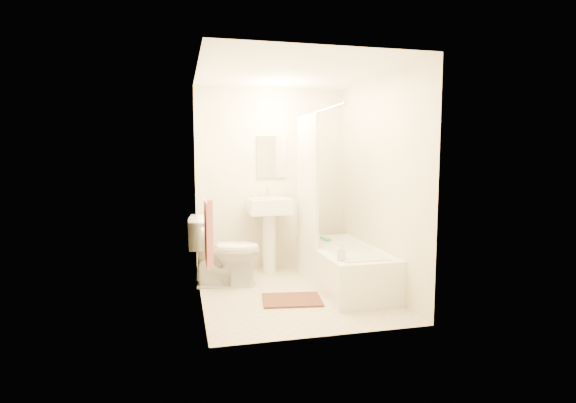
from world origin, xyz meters
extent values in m
plane|color=beige|center=(0.00, 0.00, 0.00)|extent=(2.40, 2.40, 0.00)
plane|color=white|center=(0.00, 0.00, 2.40)|extent=(2.40, 2.40, 0.00)
cube|color=beige|center=(0.00, 1.20, 1.20)|extent=(2.00, 0.02, 2.40)
cube|color=beige|center=(-1.00, 0.00, 1.20)|extent=(0.02, 2.40, 2.40)
cube|color=beige|center=(1.00, 0.00, 1.20)|extent=(0.02, 2.40, 2.40)
cube|color=white|center=(0.00, 1.18, 1.50)|extent=(0.40, 0.03, 0.55)
cylinder|color=silver|center=(0.30, 0.10, 2.00)|extent=(0.03, 1.70, 0.03)
cube|color=silver|center=(0.30, 0.50, 1.22)|extent=(0.04, 0.80, 1.55)
cylinder|color=silver|center=(-0.96, -0.25, 1.10)|extent=(0.02, 0.60, 0.02)
cube|color=#CC7266|center=(-0.93, -0.25, 0.78)|extent=(0.06, 0.45, 0.66)
cylinder|color=white|center=(-0.93, 0.12, 0.70)|extent=(0.11, 0.12, 0.12)
imported|color=white|center=(-0.69, 0.51, 0.40)|extent=(0.87, 0.56, 0.81)
cube|color=#552620|center=(-0.08, -0.24, 0.01)|extent=(0.67, 0.54, 0.02)
imported|color=white|center=(0.39, -0.45, 0.55)|extent=(0.11, 0.11, 0.18)
cube|color=#3EA26F|center=(0.56, 0.56, 0.48)|extent=(0.08, 0.22, 0.04)
camera|label=1|loc=(-1.19, -4.69, 1.54)|focal=28.00mm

